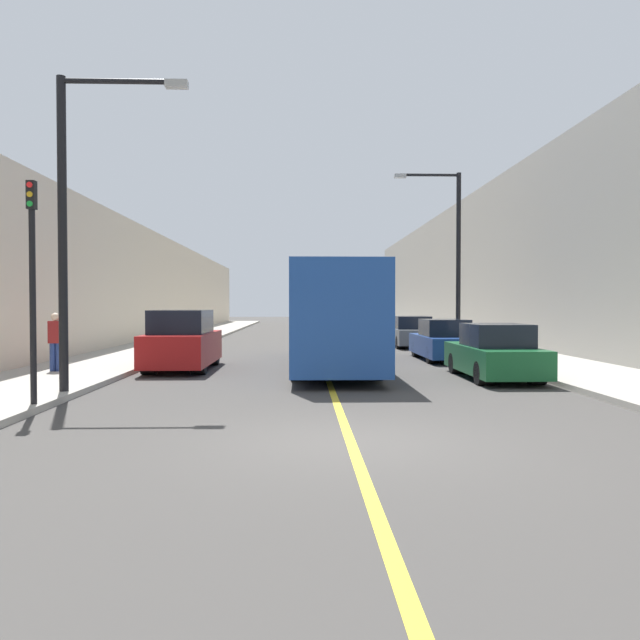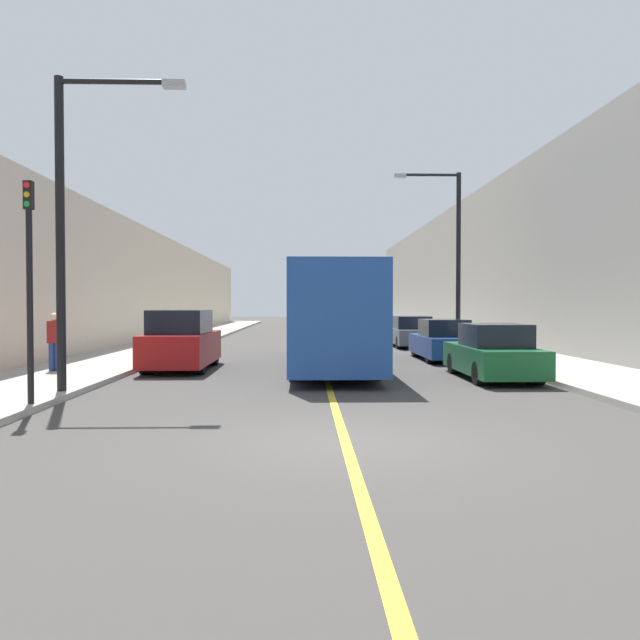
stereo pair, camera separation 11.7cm
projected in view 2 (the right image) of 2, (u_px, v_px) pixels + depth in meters
The scene contains 15 objects.
ground_plane at pixel (345, 442), 9.42m from camera, with size 200.00×200.00×0.00m, color #3F3D3A.
sidewalk_left at pixel (193, 337), 39.20m from camera, with size 3.64×72.00×0.14m, color #9E998E.
sidewalk_right at pixel (433, 336), 39.59m from camera, with size 3.64×72.00×0.14m, color #9E998E.
building_row_left at pixel (132, 287), 39.02m from camera, with size 4.00×72.00×6.42m, color beige.
building_row_right at pixel (493, 269), 39.59m from camera, with size 4.00×72.00×8.72m, color gray.
road_center_line at pixel (314, 338), 39.40m from camera, with size 0.16×72.00×0.01m, color gold.
bus at pixel (329, 315), 20.74m from camera, with size 2.52×11.99×3.22m.
parked_suv_left at pixel (182, 342), 19.87m from camera, with size 1.88×4.64×1.91m.
car_right_near at pixel (493, 354), 17.36m from camera, with size 1.77×4.45×1.55m.
car_right_mid at pixel (443, 342), 23.32m from camera, with size 1.75×4.61×1.53m.
car_right_far at pixel (411, 333), 30.56m from camera, with size 1.84×4.51×1.52m.
street_lamp_left at pixel (73, 209), 13.86m from camera, with size 2.89×0.24×6.98m.
street_lamp_right at pixel (452, 248), 26.85m from camera, with size 2.89×0.24×7.61m.
traffic_light at pixel (30, 283), 12.09m from camera, with size 0.16×0.18×4.32m.
pedestrian at pixel (55, 341), 18.13m from camera, with size 0.37×0.24×1.70m.
Camera 2 is at (-0.63, -9.36, 2.07)m, focal length 35.00 mm.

